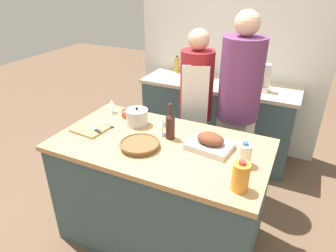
{
  "coord_description": "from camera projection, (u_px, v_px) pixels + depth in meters",
  "views": [
    {
      "loc": [
        0.88,
        -1.71,
        2.04
      ],
      "look_at": [
        0.0,
        0.13,
        1.0
      ],
      "focal_mm": 32.0,
      "sensor_mm": 36.0,
      "label": 1
    }
  ],
  "objects": [
    {
      "name": "ground_plane",
      "position": [
        162.0,
        233.0,
        2.64
      ],
      "size": [
        12.0,
        12.0,
        0.0
      ],
      "primitive_type": "plane",
      "color": "brown"
    },
    {
      "name": "kitchen_island",
      "position": [
        161.0,
        191.0,
        2.43
      ],
      "size": [
        1.59,
        0.88,
        0.92
      ],
      "color": "#3D565B",
      "rests_on": "ground_plane"
    },
    {
      "name": "back_counter",
      "position": [
        217.0,
        119.0,
        3.63
      ],
      "size": [
        1.78,
        0.6,
        0.92
      ],
      "color": "#3D565B",
      "rests_on": "ground_plane"
    },
    {
      "name": "back_wall",
      "position": [
        231.0,
        46.0,
        3.54
      ],
      "size": [
        2.28,
        0.1,
        2.55
      ],
      "color": "silver",
      "rests_on": "ground_plane"
    },
    {
      "name": "roasting_pan",
      "position": [
        210.0,
        143.0,
        2.13
      ],
      "size": [
        0.33,
        0.27,
        0.12
      ],
      "color": "#BCBCC1",
      "rests_on": "kitchen_island"
    },
    {
      "name": "wicker_basket",
      "position": [
        140.0,
        144.0,
        2.15
      ],
      "size": [
        0.29,
        0.29,
        0.05
      ],
      "color": "brown",
      "rests_on": "kitchen_island"
    },
    {
      "name": "cutting_board",
      "position": [
        90.0,
        129.0,
        2.4
      ],
      "size": [
        0.27,
        0.24,
        0.02
      ],
      "color": "#AD7F51",
      "rests_on": "kitchen_island"
    },
    {
      "name": "stock_pot",
      "position": [
        137.0,
        117.0,
        2.46
      ],
      "size": [
        0.18,
        0.18,
        0.16
      ],
      "color": "#B7B7BC",
      "rests_on": "kitchen_island"
    },
    {
      "name": "mixing_bowl",
      "position": [
        129.0,
        113.0,
        2.62
      ],
      "size": [
        0.14,
        0.14,
        0.06
      ],
      "color": "#A84C38",
      "rests_on": "kitchen_island"
    },
    {
      "name": "juice_jug",
      "position": [
        241.0,
        176.0,
        1.71
      ],
      "size": [
        0.1,
        0.1,
        0.19
      ],
      "color": "orange",
      "rests_on": "kitchen_island"
    },
    {
      "name": "milk_jug",
      "position": [
        244.0,
        154.0,
        1.94
      ],
      "size": [
        0.1,
        0.1,
        0.17
      ],
      "color": "white",
      "rests_on": "kitchen_island"
    },
    {
      "name": "wine_bottle_green",
      "position": [
        170.0,
        125.0,
        2.24
      ],
      "size": [
        0.07,
        0.07,
        0.28
      ],
      "color": "#381E19",
      "rests_on": "kitchen_island"
    },
    {
      "name": "wine_glass_left",
      "position": [
        163.0,
        123.0,
        2.3
      ],
      "size": [
        0.07,
        0.07,
        0.13
      ],
      "color": "silver",
      "rests_on": "kitchen_island"
    },
    {
      "name": "wine_glass_right",
      "position": [
        112.0,
        103.0,
        2.67
      ],
      "size": [
        0.07,
        0.07,
        0.13
      ],
      "color": "silver",
      "rests_on": "kitchen_island"
    },
    {
      "name": "knife_chef",
      "position": [
        103.0,
        124.0,
        2.49
      ],
      "size": [
        0.25,
        0.06,
        0.01
      ],
      "color": "#B7B7BC",
      "rests_on": "kitchen_island"
    },
    {
      "name": "knife_paring",
      "position": [
        95.0,
        129.0,
        2.37
      ],
      "size": [
        0.17,
        0.09,
        0.01
      ],
      "color": "#B7B7BC",
      "rests_on": "cutting_board"
    },
    {
      "name": "stand_mixer",
      "position": [
        261.0,
        80.0,
        3.15
      ],
      "size": [
        0.18,
        0.14,
        0.29
      ],
      "color": "silver",
      "rests_on": "back_counter"
    },
    {
      "name": "condiment_bottle_tall",
      "position": [
        209.0,
        71.0,
        3.53
      ],
      "size": [
        0.05,
        0.05,
        0.19
      ],
      "color": "#332D28",
      "rests_on": "back_counter"
    },
    {
      "name": "condiment_bottle_short",
      "position": [
        177.0,
        65.0,
        3.74
      ],
      "size": [
        0.05,
        0.05,
        0.21
      ],
      "color": "#B28E2D",
      "rests_on": "back_counter"
    },
    {
      "name": "person_cook_aproned",
      "position": [
        196.0,
        106.0,
        2.88
      ],
      "size": [
        0.31,
        0.34,
        1.62
      ],
      "rotation": [
        0.0,
        0.0,
        0.27
      ],
      "color": "beige",
      "rests_on": "ground_plane"
    },
    {
      "name": "person_cook_guest",
      "position": [
        238.0,
        104.0,
        2.7
      ],
      "size": [
        0.37,
        0.37,
        1.79
      ],
      "rotation": [
        0.0,
        0.0,
        -0.2
      ],
      "color": "beige",
      "rests_on": "ground_plane"
    }
  ]
}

